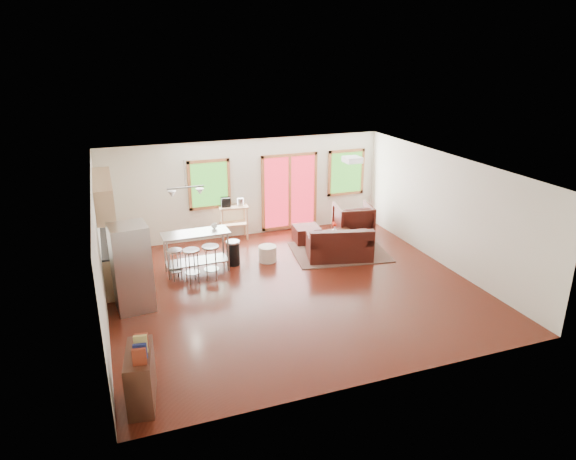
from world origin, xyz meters
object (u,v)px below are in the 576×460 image
object	(u,v)px
coffee_table	(335,235)
island	(196,245)
armchair	(353,218)
kitchen_cart	(232,210)
ottoman	(307,234)
refrigerator	(132,268)
rug	(339,252)
loveseat	(339,246)

from	to	relation	value
coffee_table	island	world-z (taller)	island
coffee_table	armchair	bearing A→B (deg)	39.41
island	coffee_table	bearing A→B (deg)	3.01
armchair	kitchen_cart	xyz separation A→B (m)	(-3.10, 0.89, 0.30)
ottoman	coffee_table	bearing A→B (deg)	-54.79
refrigerator	island	distance (m)	1.98
kitchen_cart	island	bearing A→B (deg)	-125.96
rug	loveseat	distance (m)	0.51
loveseat	armchair	distance (m)	1.70
ottoman	refrigerator	distance (m)	5.05
refrigerator	kitchen_cart	size ratio (longest dim) A/B	1.50
refrigerator	island	size ratio (longest dim) A/B	1.15
rug	loveseat	size ratio (longest dim) A/B	1.36
refrigerator	kitchen_cart	world-z (taller)	refrigerator
loveseat	ottoman	world-z (taller)	loveseat
armchair	ottoman	xyz separation A→B (m)	(-1.36, -0.02, -0.27)
coffee_table	armchair	world-z (taller)	armchair
island	refrigerator	bearing A→B (deg)	-137.86
island	armchair	bearing A→B (deg)	11.57
ottoman	refrigerator	xyz separation A→B (m)	(-4.50, -2.20, 0.65)
refrigerator	rug	bearing A→B (deg)	8.02
loveseat	kitchen_cart	xyz separation A→B (m)	(-2.06, 2.23, 0.46)
ottoman	refrigerator	bearing A→B (deg)	-153.94
rug	ottoman	bearing A→B (deg)	117.49
coffee_table	ottoman	distance (m)	0.86
rug	coffee_table	size ratio (longest dim) A/B	2.06
loveseat	kitchen_cart	size ratio (longest dim) A/B	1.47
armchair	island	xyz separation A→B (m)	(-4.40, -0.90, 0.16)
armchair	loveseat	bearing A→B (deg)	62.25
rug	ottoman	xyz separation A→B (m)	(-0.50, 0.96, 0.20)
loveseat	refrigerator	size ratio (longest dim) A/B	0.98
refrigerator	kitchen_cart	bearing A→B (deg)	42.46
rug	ottoman	distance (m)	1.10
armchair	refrigerator	size ratio (longest dim) A/B	0.56
rug	island	bearing A→B (deg)	178.74
loveseat	refrigerator	distance (m)	4.93
refrigerator	coffee_table	bearing A→B (deg)	10.85
ottoman	island	distance (m)	3.19
refrigerator	ottoman	bearing A→B (deg)	20.09
armchair	kitchen_cart	bearing A→B (deg)	-5.99
loveseat	ottoman	distance (m)	1.36
rug	loveseat	world-z (taller)	loveseat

